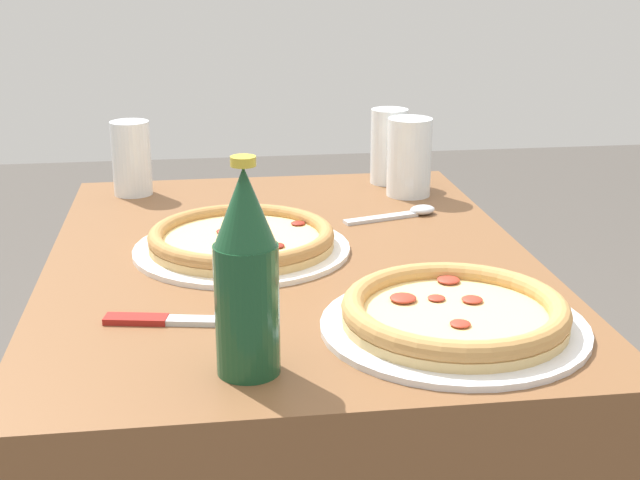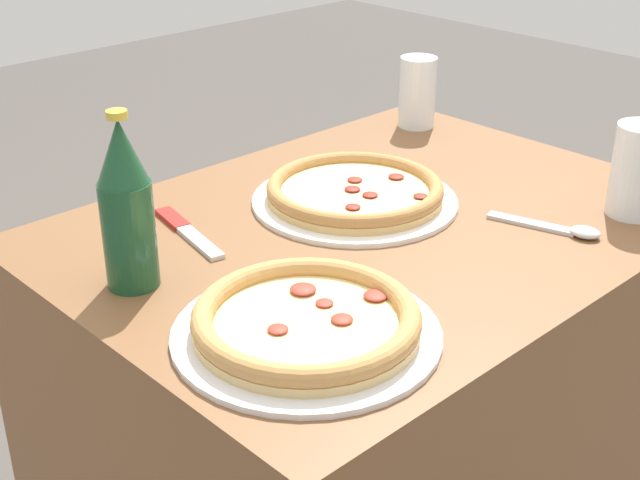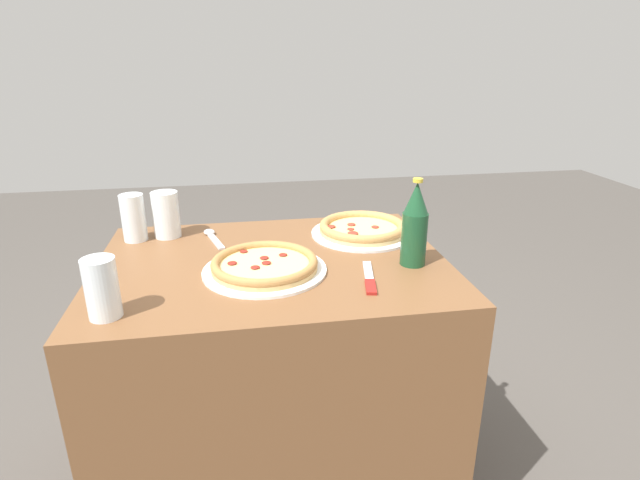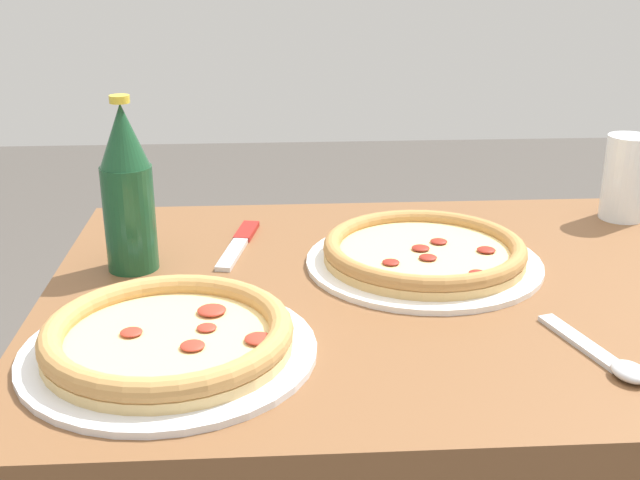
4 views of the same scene
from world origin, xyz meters
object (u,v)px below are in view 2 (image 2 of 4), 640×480
glass_orange_juice (638,175)px  spoon (563,229)px  glass_red_wine (417,96)px  beer_bottle (126,206)px  knife (186,230)px  pizza_veggie (355,192)px  pizza_margherita (306,323)px

glass_orange_juice → spoon: (0.14, -0.04, -0.06)m
glass_red_wine → beer_bottle: (0.77, 0.17, 0.05)m
knife → glass_orange_juice: bearing=142.1°
pizza_veggie → glass_red_wine: glass_red_wine is taller
pizza_margherita → knife: bearing=-101.2°
knife → spoon: 0.56m
beer_bottle → knife: beer_bottle is taller
glass_red_wine → knife: (0.62, 0.09, -0.06)m
glass_red_wine → knife: bearing=7.8°
pizza_margherita → knife: 0.34m
pizza_margherita → glass_orange_juice: bearing=171.8°
glass_red_wine → spoon: glass_red_wine is taller
glass_orange_juice → spoon: glass_orange_juice is taller
glass_orange_juice → spoon: size_ratio=0.84×
knife → pizza_margherita: bearing=78.8°
glass_red_wine → knife: 0.63m
pizza_margherita → glass_orange_juice: size_ratio=2.26×
pizza_margherita → glass_red_wine: size_ratio=2.37×
pizza_veggie → spoon: 0.33m
glass_red_wine → knife: glass_red_wine is taller
pizza_margherita → glass_red_wine: (-0.69, -0.42, 0.04)m
pizza_veggie → beer_bottle: (0.41, -0.02, 0.10)m
pizza_margherita → spoon: bearing=173.7°
glass_orange_juice → pizza_veggie: bearing=-49.0°
pizza_veggie → spoon: (-0.15, 0.29, -0.01)m
pizza_margherita → spoon: (-0.48, 0.05, -0.01)m
pizza_veggie → beer_bottle: size_ratio=1.37×
spoon → glass_orange_juice: bearing=165.4°
beer_bottle → knife: size_ratio=1.23×
pizza_veggie → glass_orange_juice: glass_orange_juice is taller
pizza_margherita → spoon: pizza_margherita is taller
glass_orange_juice → glass_red_wine: 0.52m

